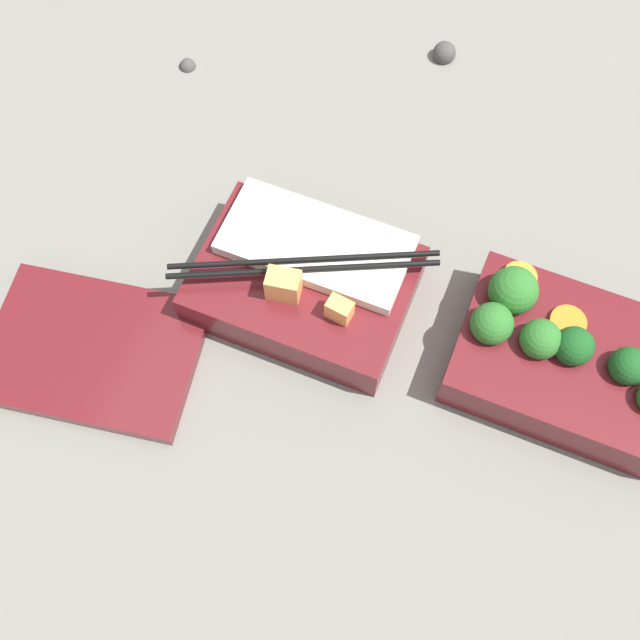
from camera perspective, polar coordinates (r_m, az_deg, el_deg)
ground_plane at (r=0.66m, az=9.24°, el=-1.57°), size 3.00×3.00×0.00m
bento_tray_vegetable at (r=0.65m, az=18.16°, el=-2.69°), size 0.18×0.13×0.07m
bento_tray_rice at (r=0.65m, az=-1.03°, el=2.98°), size 0.21×0.13×0.07m
bento_lid at (r=0.67m, az=-16.81°, el=-2.27°), size 0.20×0.16×0.01m
pebble_0 at (r=0.84m, az=9.52°, el=19.40°), size 0.02×0.02×0.02m
pebble_1 at (r=0.84m, az=-10.02°, el=18.65°), size 0.02×0.02×0.02m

